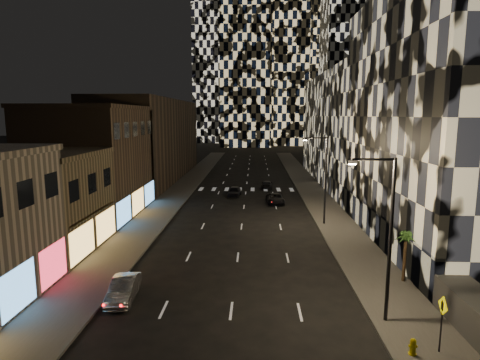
# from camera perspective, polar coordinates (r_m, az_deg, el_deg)

# --- Properties ---
(sidewalk_left) EXTENTS (4.00, 120.00, 0.15)m
(sidewalk_left) POSITION_cam_1_polar(r_m,az_deg,el_deg) (62.95, -8.26, -1.19)
(sidewalk_left) COLOR #47443F
(sidewalk_left) RESTS_ON ground
(sidewalk_right) EXTENTS (4.00, 120.00, 0.15)m
(sidewalk_right) POSITION_cam_1_polar(r_m,az_deg,el_deg) (62.53, 10.08, -1.31)
(sidewalk_right) COLOR #47443F
(sidewalk_right) RESTS_ON ground
(curb_left) EXTENTS (0.20, 120.00, 0.15)m
(curb_left) POSITION_cam_1_polar(r_m,az_deg,el_deg) (62.61, -6.37, -1.21)
(curb_left) COLOR #4C4C47
(curb_left) RESTS_ON ground
(curb_right) EXTENTS (0.20, 120.00, 0.15)m
(curb_right) POSITION_cam_1_polar(r_m,az_deg,el_deg) (62.27, 8.16, -1.30)
(curb_right) COLOR #4C4C47
(curb_right) RESTS_ON ground
(retail_tan) EXTENTS (10.00, 10.00, 8.00)m
(retail_tan) POSITION_cam_1_polar(r_m,az_deg,el_deg) (37.51, -27.21, -3.09)
(retail_tan) COLOR #756646
(retail_tan) RESTS_ON ground
(retail_brown) EXTENTS (10.00, 15.00, 12.00)m
(retail_brown) POSITION_cam_1_polar(r_m,az_deg,el_deg) (48.33, -20.18, 2.31)
(retail_brown) COLOR brown
(retail_brown) RESTS_ON ground
(retail_filler_left) EXTENTS (10.00, 40.00, 14.00)m
(retail_filler_left) POSITION_cam_1_polar(r_m,az_deg,el_deg) (73.36, -12.39, 5.61)
(retail_filler_left) COLOR brown
(retail_filler_left) RESTS_ON ground
(midrise_right) EXTENTS (16.00, 25.00, 22.00)m
(midrise_right) POSITION_cam_1_polar(r_m,az_deg,el_deg) (40.02, 30.23, 7.51)
(midrise_right) COLOR #232326
(midrise_right) RESTS_ON ground
(midrise_base) EXTENTS (0.60, 25.00, 3.00)m
(midrise_base) POSITION_cam_1_polar(r_m,az_deg,el_deg) (38.33, 18.80, -6.15)
(midrise_base) COLOR #383838
(midrise_base) RESTS_ON ground
(midrise_filler_right) EXTENTS (16.00, 40.00, 18.00)m
(midrise_filler_right) POSITION_cam_1_polar(r_m,az_deg,el_deg) (70.45, 17.64, 6.88)
(midrise_filler_right) COLOR #232326
(midrise_filler_right) RESTS_ON ground
(tower_right_mid) EXTENTS (20.00, 20.00, 100.00)m
(tower_right_mid) POSITION_cam_1_polar(r_m,az_deg,el_deg) (154.65, 15.99, 23.34)
(tower_right_mid) COLOR black
(tower_right_mid) RESTS_ON ground
(tower_center_low) EXTENTS (18.00, 18.00, 95.00)m
(tower_center_low) POSITION_cam_1_polar(r_m,az_deg,el_deg) (155.21, 0.93, 22.67)
(tower_center_low) COLOR black
(tower_center_low) RESTS_ON ground
(streetlight_near) EXTENTS (2.55, 0.25, 9.00)m
(streetlight_near) POSITION_cam_1_polar(r_m,az_deg,el_deg) (22.84, 20.10, -6.52)
(streetlight_near) COLOR black
(streetlight_near) RESTS_ON sidewalk_right
(streetlight_far) EXTENTS (2.55, 0.25, 9.00)m
(streetlight_far) POSITION_cam_1_polar(r_m,az_deg,el_deg) (41.92, 11.76, 0.82)
(streetlight_far) COLOR black
(streetlight_far) RESTS_ON sidewalk_right
(car_silver_parked) EXTENTS (1.78, 4.22, 1.36)m
(car_silver_parked) POSITION_cam_1_polar(r_m,az_deg,el_deg) (26.70, -16.23, -14.67)
(car_silver_parked) COLOR #949599
(car_silver_parked) RESTS_ON ground
(car_dark_midlane) EXTENTS (1.95, 4.10, 1.35)m
(car_dark_midlane) POSITION_cam_1_polar(r_m,az_deg,el_deg) (56.65, -0.81, -1.63)
(car_dark_midlane) COLOR black
(car_dark_midlane) RESTS_ON ground
(car_dark_oncoming) EXTENTS (1.79, 4.11, 1.18)m
(car_dark_oncoming) POSITION_cam_1_polar(r_m,az_deg,el_deg) (62.95, 3.83, -0.64)
(car_dark_oncoming) COLOR black
(car_dark_oncoming) RESTS_ON ground
(car_dark_rightlane) EXTENTS (2.40, 4.71, 1.27)m
(car_dark_rightlane) POSITION_cam_1_polar(r_m,az_deg,el_deg) (52.09, 5.04, -2.67)
(car_dark_rightlane) COLOR black
(car_dark_rightlane) RESTS_ON ground
(fire_hydrant) EXTENTS (0.39, 0.38, 0.80)m
(fire_hydrant) POSITION_cam_1_polar(r_m,az_deg,el_deg) (22.02, 23.37, -20.95)
(fire_hydrant) COLOR yellow
(fire_hydrant) RESTS_ON sidewalk_right
(ped_sign) EXTENTS (0.08, 0.93, 2.80)m
(ped_sign) POSITION_cam_1_polar(r_m,az_deg,el_deg) (22.04, 26.81, -16.66)
(ped_sign) COLOR black
(ped_sign) RESTS_ON sidewalk_right
(palm_tree) EXTENTS (1.78, 1.74, 3.48)m
(palm_tree) POSITION_cam_1_polar(r_m,az_deg,el_deg) (29.38, 22.51, -7.93)
(palm_tree) COLOR #47331E
(palm_tree) RESTS_ON sidewalk_right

